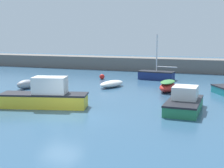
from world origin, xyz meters
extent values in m
cube|color=#2D5170|center=(0.00, 0.00, -0.10)|extent=(120.00, 120.00, 0.20)
cube|color=#66605B|center=(0.00, 27.69, 0.93)|extent=(65.53, 3.55, 1.87)
ellipsoid|color=gray|center=(-8.40, 8.32, 0.43)|extent=(1.45, 2.23, 0.86)
cube|color=yellow|center=(-2.50, 2.12, 0.45)|extent=(6.30, 3.18, 0.89)
cube|color=black|center=(-2.50, 2.12, 0.95)|extent=(6.43, 3.24, 0.12)
cube|color=silver|center=(-2.06, 2.24, 1.55)|extent=(2.61, 1.95, 1.31)
ellipsoid|color=red|center=(4.76, 11.41, 0.42)|extent=(1.48, 3.22, 0.84)
ellipsoid|color=#337238|center=(4.76, 11.41, 0.89)|extent=(1.33, 2.89, 0.24)
ellipsoid|color=white|center=(-0.90, 11.95, 0.33)|extent=(2.29, 3.47, 0.67)
cube|color=#287A4C|center=(7.08, 4.35, 0.32)|extent=(2.18, 4.65, 0.65)
cube|color=black|center=(7.08, 4.35, 0.71)|extent=(2.23, 4.74, 0.12)
cube|color=silver|center=(7.09, 4.69, 1.16)|extent=(1.65, 1.84, 1.01)
cube|color=navy|center=(2.18, 18.66, 0.44)|extent=(4.13, 1.91, 0.87)
cube|color=black|center=(2.18, 18.66, 0.93)|extent=(4.21, 1.95, 0.12)
cylinder|color=silver|center=(2.18, 18.66, 3.05)|extent=(0.14, 0.14, 4.35)
cylinder|color=silver|center=(3.37, 18.55, 1.53)|extent=(2.39, 0.33, 0.11)
sphere|color=red|center=(-3.88, 16.86, 0.30)|extent=(0.60, 0.60, 0.60)
camera|label=1|loc=(9.49, -16.80, 5.13)|focal=50.00mm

